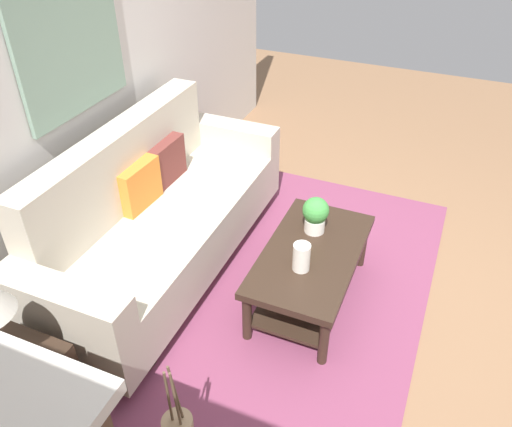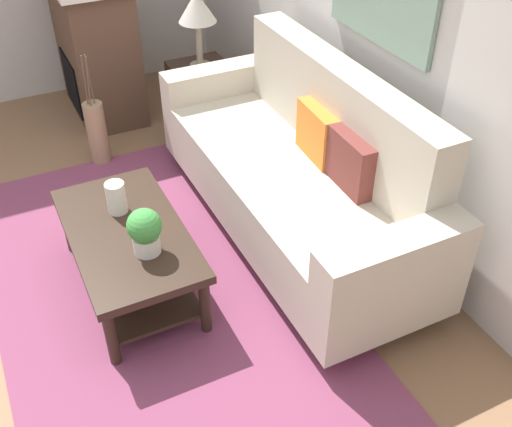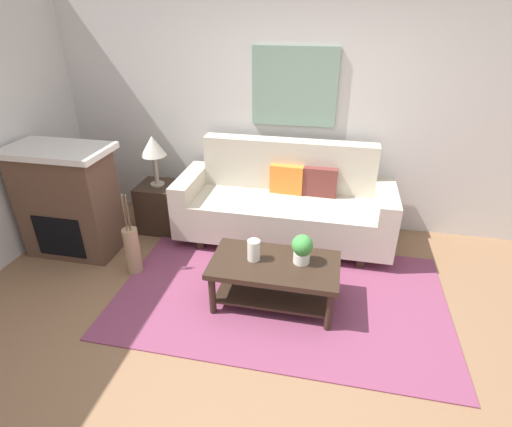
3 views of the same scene
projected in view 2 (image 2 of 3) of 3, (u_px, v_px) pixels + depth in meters
ground_plane at (69, 314)px, 3.40m from camera, size 9.65×9.65×0.00m
wall_back at (403, 18)px, 3.29m from camera, size 5.65×0.10×2.70m
area_rug at (154, 285)px, 3.57m from camera, size 2.96×1.77×0.01m
couch at (298, 173)px, 3.75m from camera, size 2.30×0.84×1.08m
throw_pillow_orange at (318, 133)px, 3.64m from camera, size 0.37×0.14×0.32m
throw_pillow_maroon at (352, 162)px, 3.39m from camera, size 0.36×0.13×0.32m
coffee_table at (129, 246)px, 3.38m from camera, size 1.10×0.60×0.43m
tabletop_vase at (116, 198)px, 3.39m from camera, size 0.11×0.11×0.19m
potted_plant_tabletop at (145, 230)px, 3.08m from camera, size 0.18×0.18×0.26m
side_table at (202, 99)px, 4.86m from camera, size 0.44×0.44×0.56m
table_lamp at (197, 10)px, 4.42m from camera, size 0.28×0.28×0.57m
fireplace at (96, 45)px, 4.95m from camera, size 1.02×0.58×1.16m
floor_vase at (97, 133)px, 4.51m from camera, size 0.15×0.15×0.48m
floor_vase_branch_a at (88, 82)px, 4.23m from camera, size 0.03×0.04×0.36m
floor_vase_branch_b at (90, 79)px, 4.26m from camera, size 0.03×0.02×0.36m
floor_vase_branch_c at (85, 80)px, 4.25m from camera, size 0.02×0.03×0.36m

